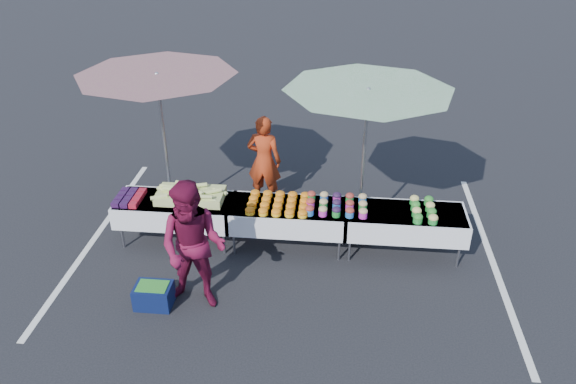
# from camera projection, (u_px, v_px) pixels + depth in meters

# --- Properties ---
(ground) EXTENTS (80.00, 80.00, 0.00)m
(ground) POSITION_uv_depth(u_px,v_px,m) (288.00, 246.00, 9.06)
(ground) COLOR black
(stripe_left) EXTENTS (0.10, 5.00, 0.00)m
(stripe_left) POSITION_uv_depth(u_px,v_px,m) (97.00, 235.00, 9.33)
(stripe_left) COLOR silver
(stripe_left) RESTS_ON ground
(stripe_right) EXTENTS (0.10, 5.00, 0.00)m
(stripe_right) POSITION_uv_depth(u_px,v_px,m) (491.00, 257.00, 8.78)
(stripe_right) COLOR silver
(stripe_right) RESTS_ON ground
(table_left) EXTENTS (1.86, 0.81, 0.75)m
(table_left) POSITION_uv_depth(u_px,v_px,m) (176.00, 209.00, 8.93)
(table_left) COLOR white
(table_left) RESTS_ON ground
(table_center) EXTENTS (1.86, 0.81, 0.75)m
(table_center) POSITION_uv_depth(u_px,v_px,m) (288.00, 215.00, 8.77)
(table_center) COLOR white
(table_center) RESTS_ON ground
(table_right) EXTENTS (1.86, 0.81, 0.75)m
(table_right) POSITION_uv_depth(u_px,v_px,m) (404.00, 221.00, 8.62)
(table_right) COLOR white
(table_right) RESTS_ON ground
(berry_punnets) EXTENTS (0.40, 0.54, 0.08)m
(berry_punnets) POSITION_uv_depth(u_px,v_px,m) (129.00, 198.00, 8.84)
(berry_punnets) COLOR black
(berry_punnets) RESTS_ON table_left
(corn_pile) EXTENTS (1.16, 0.57, 0.26)m
(corn_pile) POSITION_uv_depth(u_px,v_px,m) (191.00, 195.00, 8.82)
(corn_pile) COLOR #B2CB68
(corn_pile) RESTS_ON table_left
(plastic_bags) EXTENTS (0.30, 0.25, 0.05)m
(plastic_bags) POSITION_uv_depth(u_px,v_px,m) (188.00, 210.00, 8.55)
(plastic_bags) COLOR white
(plastic_bags) RESTS_ON table_left
(carrot_bowls) EXTENTS (0.95, 0.69, 0.11)m
(carrot_bowls) POSITION_uv_depth(u_px,v_px,m) (278.00, 203.00, 8.67)
(carrot_bowls) COLOR yellow
(carrot_bowls) RESTS_ON table_center
(potato_cups) EXTENTS (0.94, 0.58, 0.16)m
(potato_cups) POSITION_uv_depth(u_px,v_px,m) (337.00, 204.00, 8.59)
(potato_cups) COLOR #2665B4
(potato_cups) RESTS_ON table_right
(bean_baskets) EXTENTS (0.36, 0.68, 0.15)m
(bean_baskets) POSITION_uv_depth(u_px,v_px,m) (423.00, 209.00, 8.47)
(bean_baskets) COLOR #21852F
(bean_baskets) RESTS_ON table_right
(vendor) EXTENTS (0.66, 0.49, 1.68)m
(vendor) POSITION_uv_depth(u_px,v_px,m) (264.00, 161.00, 9.87)
(vendor) COLOR #AC3313
(vendor) RESTS_ON ground
(customer) EXTENTS (0.98, 0.79, 1.89)m
(customer) POSITION_uv_depth(u_px,v_px,m) (193.00, 247.00, 7.39)
(customer) COLOR maroon
(customer) RESTS_ON ground
(umbrella_left) EXTENTS (2.89, 2.89, 2.58)m
(umbrella_left) POSITION_uv_depth(u_px,v_px,m) (158.00, 87.00, 8.74)
(umbrella_left) COLOR black
(umbrella_left) RESTS_ON ground
(umbrella_right) EXTENTS (2.81, 2.81, 2.57)m
(umbrella_right) POSITION_uv_depth(u_px,v_px,m) (368.00, 103.00, 8.16)
(umbrella_right) COLOR black
(umbrella_right) RESTS_ON ground
(storage_bin) EXTENTS (0.51, 0.37, 0.33)m
(storage_bin) POSITION_uv_depth(u_px,v_px,m) (154.00, 295.00, 7.74)
(storage_bin) COLOR #0C1740
(storage_bin) RESTS_ON ground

